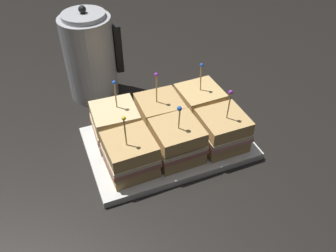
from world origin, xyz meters
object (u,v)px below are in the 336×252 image
serving_platter (168,143)px  kettle_steel (90,57)px  sandwich_front_right (222,130)px  sandwich_back_center (159,114)px  sandwich_back_right (199,103)px  sandwich_back_left (116,124)px  sandwich_front_center (176,142)px  sandwich_front_left (130,155)px

serving_platter → kettle_steel: (-0.12, 0.30, 0.11)m
sandwich_front_right → kettle_steel: kettle_steel is taller
sandwich_back_center → sandwich_back_right: (0.11, 0.00, -0.00)m
sandwich_front_right → sandwich_back_left: same height
sandwich_front_center → sandwich_front_right: 0.12m
sandwich_front_left → sandwich_front_right: bearing=-0.9°
sandwich_front_left → sandwich_front_right: size_ratio=0.99×
sandwich_front_left → kettle_steel: 0.36m
sandwich_front_right → sandwich_back_right: sandwich_front_right is taller
sandwich_front_center → sandwich_back_center: (0.00, 0.11, -0.00)m
sandwich_back_center → serving_platter: bearing=-88.8°
sandwich_front_center → sandwich_back_center: bearing=89.3°
sandwich_front_right → sandwich_back_center: bearing=135.7°
sandwich_front_right → sandwich_front_left: bearing=179.1°
sandwich_front_center → sandwich_back_left: sandwich_back_left is taller
kettle_steel → sandwich_back_center: bearing=-64.7°
sandwich_back_right → kettle_steel: bearing=133.7°
serving_platter → sandwich_back_right: sandwich_back_right is taller
sandwich_front_right → sandwich_back_center: 0.16m
serving_platter → sandwich_front_left: (-0.11, -0.06, 0.05)m
sandwich_front_center → sandwich_back_center: sandwich_back_center is taller
sandwich_front_center → kettle_steel: 0.38m
sandwich_back_left → kettle_steel: kettle_steel is taller
sandwich_back_left → kettle_steel: size_ratio=0.61×
serving_platter → sandwich_back_right: (0.11, 0.06, 0.05)m
sandwich_front_left → sandwich_back_right: (0.22, 0.11, 0.00)m
serving_platter → kettle_steel: size_ratio=1.46×
sandwich_front_left → sandwich_front_center: 0.11m
sandwich_front_left → sandwich_back_right: size_ratio=1.00×
sandwich_front_center → sandwich_back_right: bearing=44.9°
sandwich_back_right → kettle_steel: 0.34m
serving_platter → sandwich_front_center: size_ratio=2.59×
sandwich_front_left → sandwich_back_left: 0.11m
sandwich_front_left → kettle_steel: kettle_steel is taller
serving_platter → sandwich_front_center: (-0.00, -0.06, 0.05)m
sandwich_front_left → kettle_steel: (-0.00, 0.35, 0.06)m
sandwich_front_left → sandwich_back_center: sandwich_back_center is taller
serving_platter → kettle_steel: bearing=111.3°
kettle_steel → serving_platter: bearing=-68.7°
sandwich_back_left → sandwich_back_center: bearing=-0.5°
sandwich_back_center → sandwich_back_left: bearing=179.5°
serving_platter → sandwich_back_right: size_ratio=2.41×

